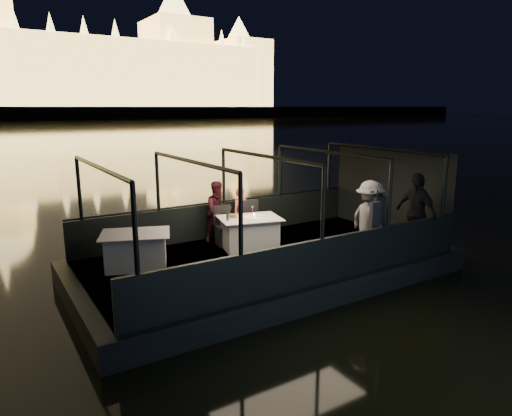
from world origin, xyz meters
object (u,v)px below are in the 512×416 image
chair_port_left (226,227)px  person_man_maroon (218,212)px  chair_port_right (254,223)px  coat_stand (376,224)px  dining_table_central (250,233)px  passenger_dark (415,216)px  passenger_stripe (370,222)px  person_woman_coral (241,210)px  dining_table_aft (136,250)px  wine_bottle (227,214)px

chair_port_left → person_man_maroon: person_man_maroon is taller
chair_port_right → coat_stand: coat_stand is taller
dining_table_central → passenger_dark: 3.96m
passenger_stripe → person_woman_coral: bearing=37.5°
dining_table_aft → coat_stand: coat_stand is taller
person_woman_coral → passenger_dark: 4.29m
chair_port_right → wine_bottle: (-1.03, -0.49, 0.47)m
chair_port_left → person_man_maroon: size_ratio=0.62×
passenger_stripe → wine_bottle: size_ratio=6.74×
dining_table_aft → person_man_maroon: size_ratio=0.93×
dining_table_aft → person_woman_coral: person_woman_coral is taller
dining_table_central → chair_port_left: (-0.35, 0.56, 0.06)m
dining_table_central → chair_port_left: bearing=122.3°
dining_table_central → chair_port_left: 0.66m
chair_port_left → coat_stand: 3.64m
dining_table_aft → coat_stand: bearing=-29.4°
coat_stand → person_man_maroon: size_ratio=1.06×
chair_port_right → person_woman_coral: 0.50m
dining_table_central → passenger_dark: (3.27, -2.18, 0.47)m
passenger_dark → wine_bottle: bearing=-120.0°
passenger_stripe → wine_bottle: bearing=58.4°
dining_table_central → coat_stand: bearing=-54.0°
dining_table_aft → person_woman_coral: 3.15m
chair_port_right → passenger_dark: bearing=-38.7°
coat_stand → person_woman_coral: coat_stand is taller
person_woman_coral → person_man_maroon: (-0.62, 0.08, 0.00)m
chair_port_left → passenger_dark: passenger_dark is taller
person_woman_coral → chair_port_left: bearing=-156.3°
chair_port_right → person_woman_coral: size_ratio=0.75×
wine_bottle → coat_stand: bearing=-46.5°
dining_table_aft → passenger_dark: 6.47m
person_man_maroon → wine_bottle: person_man_maroon is taller
chair_port_left → passenger_dark: bearing=-26.1°
passenger_dark → wine_bottle: 4.45m
chair_port_left → person_woman_coral: size_ratio=0.72×
chair_port_left → wine_bottle: size_ratio=3.62×
dining_table_aft → person_woman_coral: bearing=14.0°
dining_table_central → dining_table_aft: bearing=177.1°
person_man_maroon → passenger_stripe: 3.77m
chair_port_left → dining_table_aft: bearing=-159.0°
chair_port_right → person_woman_coral: (-0.17, 0.36, 0.30)m
dining_table_aft → chair_port_right: bearing=7.1°
passenger_dark → wine_bottle: (-3.85, 2.24, 0.06)m
dining_table_central → person_man_maroon: bearing=109.2°
passenger_dark → person_woman_coral: bearing=-135.8°
chair_port_right → passenger_dark: passenger_dark is taller
coat_stand → wine_bottle: 3.36m
dining_table_central → dining_table_aft: size_ratio=1.01×
dining_table_central → wine_bottle: size_ratio=5.44×
chair_port_right → passenger_stripe: bearing=-56.3°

